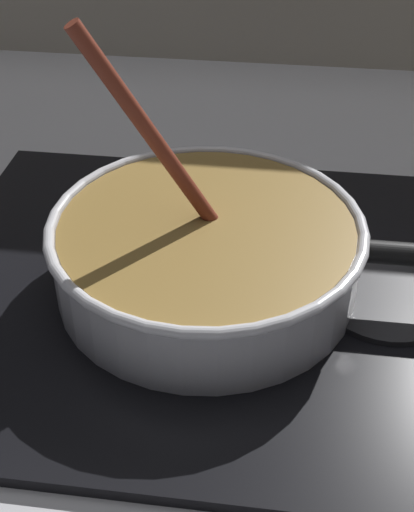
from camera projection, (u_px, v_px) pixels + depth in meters
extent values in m
cube|color=#B7B7BC|center=(179.00, 447.00, 0.57)|extent=(2.40, 1.60, 0.04)
cube|color=black|center=(207.00, 289.00, 0.69)|extent=(0.56, 0.48, 0.01)
torus|color=#592D0C|center=(207.00, 282.00, 0.68)|extent=(0.18, 0.18, 0.01)
cylinder|color=#262628|center=(385.00, 297.00, 0.66)|extent=(0.13, 0.13, 0.01)
cylinder|color=silver|center=(207.00, 256.00, 0.66)|extent=(0.29, 0.29, 0.07)
cylinder|color=olive|center=(207.00, 253.00, 0.66)|extent=(0.28, 0.28, 0.07)
torus|color=silver|center=(207.00, 225.00, 0.64)|extent=(0.30, 0.30, 0.01)
cylinder|color=#EDD88C|center=(220.00, 234.00, 0.65)|extent=(0.04, 0.04, 0.01)
cylinder|color=beige|center=(173.00, 226.00, 0.66)|extent=(0.03, 0.03, 0.01)
cylinder|color=#EDD88C|center=(138.00, 209.00, 0.68)|extent=(0.03, 0.03, 0.01)
cylinder|color=#E5CC7A|center=(134.00, 238.00, 0.64)|extent=(0.03, 0.03, 0.01)
cylinder|color=beige|center=(302.00, 243.00, 0.64)|extent=(0.03, 0.03, 0.01)
cylinder|color=#E5CC7A|center=(304.00, 212.00, 0.68)|extent=(0.03, 0.03, 0.01)
cylinder|color=#E5CC7A|center=(267.00, 202.00, 0.69)|extent=(0.03, 0.03, 0.01)
cylinder|color=maroon|center=(154.00, 139.00, 0.59)|extent=(0.13, 0.05, 0.21)
cube|color=brown|center=(219.00, 230.00, 0.66)|extent=(0.05, 0.04, 0.01)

